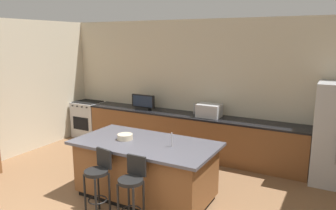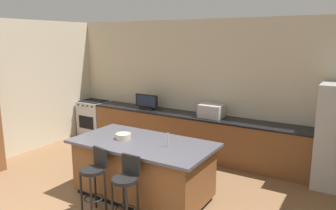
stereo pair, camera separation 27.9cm
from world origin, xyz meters
name	(u,v)px [view 2 (the right image)]	position (x,y,z in m)	size (l,w,h in m)	color
wall_back	(202,87)	(0.00, 4.47, 1.47)	(7.18, 0.12, 2.93)	beige
wall_left	(15,88)	(-3.39, 2.24, 1.47)	(0.12, 4.87, 2.93)	beige
counter_back	(191,135)	(-0.06, 4.09, 0.46)	(4.99, 0.62, 0.91)	brown
kitchen_island	(143,169)	(0.17, 1.99, 0.48)	(2.25, 1.19, 0.93)	black
range_oven	(94,118)	(-2.92, 4.09, 0.46)	(0.72, 0.63, 0.93)	#B7BABF
microwave	(211,111)	(0.41, 4.09, 1.05)	(0.48, 0.36, 0.27)	#B7BABF
tv_monitor	(147,103)	(-1.19, 4.04, 1.07)	(0.59, 0.16, 0.35)	black
sink_faucet_back	(197,109)	(0.02, 4.19, 1.03)	(0.02, 0.02, 0.24)	#B2B2B7
sink_faucet_island	(168,140)	(0.64, 1.99, 1.04)	(0.02, 0.02, 0.22)	#B2B2B7
bar_stool_left	(94,175)	(-0.14, 1.22, 0.58)	(0.34, 0.36, 0.97)	black
bar_stool_right	(126,185)	(0.46, 1.21, 0.59)	(0.34, 0.34, 0.98)	black
fruit_bowl	(123,136)	(-0.18, 1.95, 0.98)	(0.25, 0.25, 0.09)	beige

